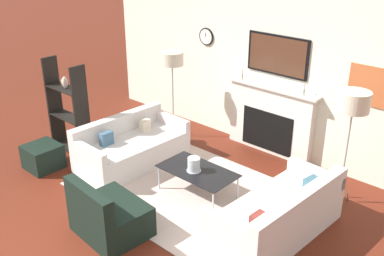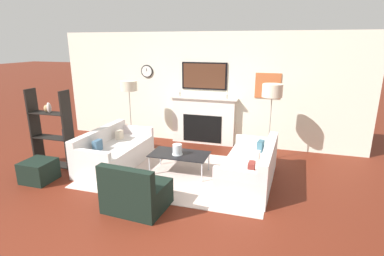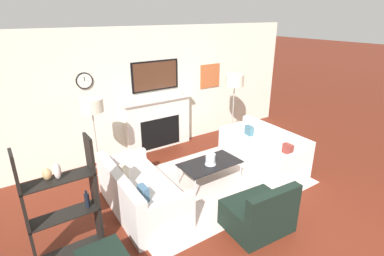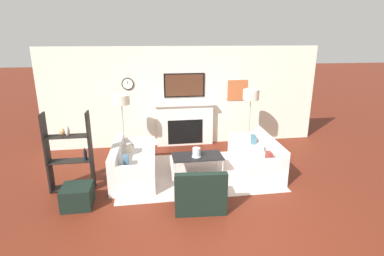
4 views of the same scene
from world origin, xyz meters
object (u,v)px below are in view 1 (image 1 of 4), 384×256
armchair (108,216)px  ottoman (43,157)px  couch_left (131,148)px  shelf_unit (68,108)px  couch_right (278,217)px  hurricane_candle (194,165)px  floor_lamp_right (354,103)px  floor_lamp_left (172,60)px  coffee_table (198,172)px

armchair → ottoman: size_ratio=1.81×
couch_left → shelf_unit: size_ratio=1.14×
couch_left → armchair: bearing=-49.3°
couch_left → ottoman: size_ratio=3.48×
couch_right → ottoman: 3.86m
hurricane_candle → floor_lamp_right: size_ratio=0.12×
floor_lamp_left → shelf_unit: size_ratio=1.01×
ottoman → coffee_table: bearing=24.3°
hurricane_candle → ottoman: 2.55m
floor_lamp_left → coffee_table: bearing=-35.8°
shelf_unit → floor_lamp_left: bearing=59.6°
couch_left → floor_lamp_left: floor_lamp_left is taller
floor_lamp_right → ottoman: floor_lamp_right is taller
couch_right → coffee_table: (-1.36, 0.03, 0.10)m
couch_right → shelf_unit: size_ratio=1.20×
couch_left → hurricane_candle: couch_left is taller
shelf_unit → hurricane_candle: bearing=7.5°
coffee_table → ottoman: size_ratio=2.16×
couch_left → coffee_table: 1.42m
couch_right → couch_left: bearing=179.9°
couch_left → armchair: size_ratio=1.92×
floor_lamp_right → ottoman: bearing=-150.3°
ottoman → shelf_unit: bearing=108.1°
floor_lamp_right → shelf_unit: (-4.18, -1.57, -0.72)m
hurricane_candle → armchair: bearing=-97.3°
armchair → ottoman: (-2.15, 0.36, -0.06)m
hurricane_candle → floor_lamp_left: floor_lamp_left is taller
couch_left → couch_right: couch_left is taller
floor_lamp_right → shelf_unit: bearing=-159.4°
hurricane_candle → ottoman: (-2.32, -1.01, -0.29)m
coffee_table → shelf_unit: bearing=-171.6°
couch_left → coffee_table: size_ratio=1.61×
couch_left → couch_right: (2.78, -0.00, -0.00)m
couch_right → floor_lamp_right: floor_lamp_right is taller
floor_lamp_left → floor_lamp_right: floor_lamp_right is taller
couch_right → ottoman: size_ratio=3.66×
hurricane_candle → ottoman: hurricane_candle is taller
floor_lamp_left → floor_lamp_right: size_ratio=0.97×
floor_lamp_right → armchair: bearing=-124.6°
hurricane_candle → floor_lamp_right: floor_lamp_right is taller
couch_right → floor_lamp_left: (-3.02, 1.22, 1.18)m
hurricane_candle → floor_lamp_right: (1.63, 1.24, 1.00)m
coffee_table → floor_lamp_left: size_ratio=0.70×
coffee_table → armchair: bearing=-98.3°
armchair → floor_lamp_left: (-1.45, 2.62, 1.19)m
armchair → floor_lamp_right: (1.81, 2.62, 1.23)m
floor_lamp_left → shelf_unit: 1.95m
coffee_table → floor_lamp_left: (-1.65, 1.19, 1.07)m
couch_left → floor_lamp_left: bearing=101.1°
floor_lamp_left → hurricane_candle: bearing=-37.4°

